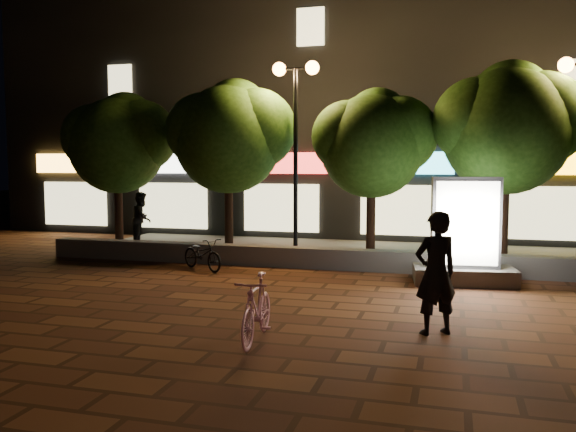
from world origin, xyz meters
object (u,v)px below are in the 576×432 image
(tree_left, at_px, (231,133))
(tree_right, at_px, (509,123))
(street_lamp_left, at_px, (296,109))
(pedestrian, at_px, (142,218))
(tree_mid, at_px, (374,139))
(rider, at_px, (436,273))
(scooter_parked, at_px, (203,254))
(scooter_pink, at_px, (257,308))
(ad_kiosk, at_px, (465,241))
(tree_far_left, at_px, (120,139))

(tree_left, xyz_separation_m, tree_right, (7.30, 0.00, 0.12))
(street_lamp_left, xyz_separation_m, pedestrian, (-5.17, 0.97, -3.13))
(tree_right, bearing_deg, tree_mid, -180.00)
(street_lamp_left, distance_m, rider, 8.01)
(tree_left, distance_m, scooter_parked, 3.93)
(tree_mid, bearing_deg, scooter_pink, -94.99)
(ad_kiosk, bearing_deg, scooter_parked, -179.95)
(ad_kiosk, bearing_deg, street_lamp_left, 153.20)
(tree_far_left, relative_size, pedestrian, 2.83)
(tree_left, height_order, scooter_pink, tree_left)
(tree_far_left, height_order, tree_left, tree_left)
(tree_far_left, xyz_separation_m, ad_kiosk, (9.79, -2.46, -2.37))
(tree_mid, bearing_deg, tree_left, 180.00)
(scooter_pink, height_order, scooter_parked, scooter_pink)
(pedestrian, bearing_deg, tree_mid, -109.18)
(scooter_parked, bearing_deg, street_lamp_left, -7.22)
(street_lamp_left, relative_size, scooter_parked, 3.47)
(street_lamp_left, bearing_deg, tree_right, 2.81)
(tree_right, xyz_separation_m, street_lamp_left, (-5.36, -0.26, 0.46))
(scooter_pink, bearing_deg, tree_far_left, 127.35)
(tree_left, bearing_deg, pedestrian, 167.68)
(tree_right, relative_size, scooter_parked, 3.39)
(tree_far_left, xyz_separation_m, scooter_pink, (6.83, -7.64, -2.81))
(tree_mid, height_order, street_lamp_left, street_lamp_left)
(tree_right, relative_size, scooter_pink, 3.13)
(rider, bearing_deg, tree_far_left, -66.25)
(ad_kiosk, relative_size, scooter_parked, 1.54)
(pedestrian, bearing_deg, tree_right, -107.44)
(tree_right, relative_size, rider, 2.71)
(tree_far_left, distance_m, scooter_parked, 5.30)
(ad_kiosk, height_order, rider, ad_kiosk)
(ad_kiosk, xyz_separation_m, scooter_parked, (-6.10, -0.01, -0.53))
(tree_far_left, distance_m, scooter_pink, 10.63)
(tree_right, distance_m, rider, 7.23)
(tree_far_left, bearing_deg, tree_mid, -0.00)
(scooter_parked, bearing_deg, rider, -94.86)
(ad_kiosk, relative_size, scooter_pink, 1.42)
(scooter_pink, distance_m, rider, 2.73)
(tree_far_left, xyz_separation_m, pedestrian, (0.28, 0.70, -2.39))
(tree_mid, bearing_deg, street_lamp_left, -172.69)
(tree_mid, xyz_separation_m, scooter_parked, (-3.80, -2.46, -2.82))
(tree_left, xyz_separation_m, tree_mid, (4.00, -0.00, -0.23))
(tree_left, bearing_deg, tree_mid, -0.00)
(pedestrian, bearing_deg, scooter_pink, -155.46)
(tree_mid, distance_m, street_lamp_left, 2.22)
(tree_far_left, xyz_separation_m, rider, (9.30, -6.56, -2.36))
(tree_far_left, height_order, street_lamp_left, street_lamp_left)
(tree_mid, xyz_separation_m, street_lamp_left, (-2.05, -0.26, 0.81))
(ad_kiosk, distance_m, scooter_pink, 5.99)
(street_lamp_left, height_order, rider, street_lamp_left)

